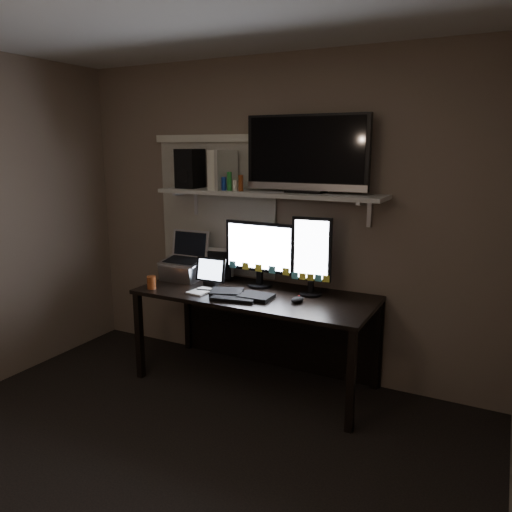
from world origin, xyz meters
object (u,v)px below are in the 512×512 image
Objects in this scene: speaker at (190,169)px; mouse at (297,300)px; monitor_landscape at (260,254)px; tv at (307,154)px; cup at (151,282)px; desk at (262,311)px; keyboard at (241,294)px; tablet at (211,271)px; monitor_portrait at (312,256)px; game_console at (223,170)px; laptop at (182,257)px.

mouse is at bearing -16.92° from speaker.
tv is (0.35, 0.06, 0.77)m from monitor_landscape.
monitor_landscape is 5.99× the size of cup.
tv is at bearing 12.19° from monitor_landscape.
monitor_landscape is 0.55m from mouse.
desk is 17.96× the size of cup.
keyboard reaches higher than desk.
keyboard is at bearing -26.24° from tablet.
speaker reaches higher than monitor_portrait.
speaker is at bearing 172.73° from desk.
cup is 0.11× the size of tv.
keyboard is 0.41m from tablet.
tablet is at bearing -156.38° from monitor_landscape.
cup is at bearing -179.44° from keyboard.
desk is 3.00× the size of monitor_landscape.
mouse reaches higher than keyboard.
desk is 1.30m from speaker.
monitor_landscape is 1.95× the size of game_console.
keyboard is 1.93× the size of tablet.
tv is 2.97× the size of speaker.
mouse is 1.14× the size of cup.
laptop is (-1.09, 0.15, 0.18)m from mouse.
monitor_portrait is at bearing -2.38° from monitor_landscape.
cup reaches higher than mouse.
monitor_portrait is at bearing 96.88° from mouse.
desk is at bearing 67.13° from keyboard.
monitor_landscape is 0.92m from speaker.
keyboard is at bearing -161.62° from mouse.
cup is (-0.06, -0.34, -0.15)m from laptop.
tv reaches higher than tablet.
game_console reaches higher than laptop.
speaker is (0.01, 0.14, 0.71)m from laptop.
keyboard is 0.43m from mouse.
monitor_portrait is 0.74m from tv.
tablet is 1.18m from tv.
laptop is 0.72m from speaker.
laptop is at bearing -170.74° from tv.
laptop is 0.37m from cup.
tv is at bearing 22.47° from desk.
tv reaches higher than keyboard.
laptop is at bearing 178.43° from monitor_portrait.
monitor_landscape is at bearing 19.72° from tablet.
keyboard is 1.61× the size of game_console.
game_console is (-0.33, 0.01, 0.64)m from monitor_landscape.
laptop is at bearing 80.29° from cup.
desk is at bearing 178.37° from monitor_portrait.
tablet is (-0.42, -0.08, 0.29)m from desk.
game_console reaches higher than keyboard.
speaker reaches higher than desk.
speaker is (-1.01, -0.03, -0.12)m from tv.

